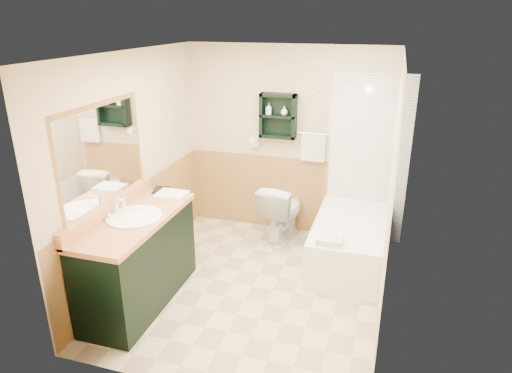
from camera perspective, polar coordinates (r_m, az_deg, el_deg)
The scene contains 25 objects.
floor at distance 4.99m, azimuth -0.44°, elevation -12.36°, with size 3.00×3.00×0.00m, color beige.
back_wall at distance 5.85m, azimuth 3.94°, elevation 5.60°, with size 2.60×0.04×2.40m, color beige.
left_wall at distance 4.98m, azimuth -15.17°, elevation 2.18°, with size 0.04×3.00×2.40m, color beige.
right_wall at distance 4.27m, azimuth 16.69°, elevation -1.07°, with size 0.04×3.00×2.40m, color beige.
ceiling at distance 4.19m, azimuth -0.54°, elevation 16.58°, with size 2.60×3.00×0.04m, color white.
wainscot_left at distance 5.22m, azimuth -14.12°, elevation -5.15°, with size 2.98×2.98×1.00m, color tan, non-canonical shape.
wainscot_back at distance 6.04m, azimuth 3.70°, elevation -0.90°, with size 2.58×2.58×1.00m, color tan, non-canonical shape.
mirror_frame at distance 4.43m, azimuth -18.63°, elevation 3.60°, with size 1.30×1.30×1.00m, color olive, non-canonical shape.
mirror_glass at distance 4.43m, azimuth -18.57°, elevation 3.59°, with size 1.20×1.20×0.90m, color white, non-canonical shape.
tile_right at distance 5.03m, azimuth 16.22°, elevation 0.44°, with size 1.50×1.50×2.10m, color white, non-canonical shape.
tile_back at distance 5.72m, azimuth 13.87°, elevation 3.12°, with size 0.95×0.95×2.10m, color white, non-canonical shape.
tile_accent at distance 4.81m, azimuth 17.12°, elevation 9.99°, with size 1.50×1.50×0.10m, color #134523, non-canonical shape.
wall_shelf at distance 5.68m, azimuth 2.77°, elevation 8.80°, with size 0.45×0.15×0.55m, color black.
hair_dryer at distance 5.86m, azimuth -0.09°, elevation 5.69°, with size 0.10×0.24×0.18m, color white, non-canonical shape.
towel_bar at distance 5.68m, azimuth 7.28°, elevation 6.59°, with size 0.40×0.06×0.40m, color silver, non-canonical shape.
curtain_rod at distance 4.85m, azimuth 8.32°, elevation 11.95°, with size 0.03×0.03×1.60m, color silver.
shower_curtain at distance 5.21m, azimuth 8.14°, elevation 2.95°, with size 1.05×1.05×1.70m, color beige, non-canonical shape.
vanity at distance 4.67m, azimuth -14.47°, elevation -8.94°, with size 0.59×1.46×0.93m, color black.
bathtub at distance 5.40m, azimuth 11.63°, elevation -6.79°, with size 0.80×1.50×0.53m, color white.
toilet at distance 5.81m, azimuth 3.26°, elevation -3.17°, with size 0.42×0.76×0.74m, color white.
counter_towel at distance 4.88m, azimuth -10.52°, elevation -1.02°, with size 0.31×0.25×0.04m, color silver.
vanity_book at distance 5.05m, azimuth -12.78°, elevation 0.58°, with size 0.15×0.02×0.21m, color black.
tub_towel at distance 4.73m, azimuth 9.21°, elevation -6.63°, with size 0.26×0.22×0.07m, color silver.
soap_bottle_a at distance 5.70m, azimuth 1.61°, elevation 9.33°, with size 0.06×0.14×0.06m, color white.
soap_bottle_b at distance 5.65m, azimuth 3.55°, elevation 9.31°, with size 0.08×0.11×0.08m, color white.
Camera 1 is at (1.24, -3.99, 2.73)m, focal length 32.00 mm.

